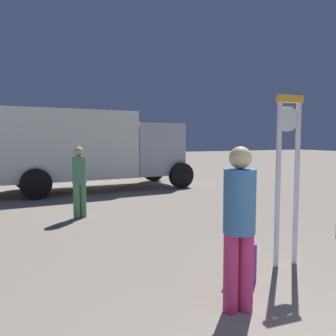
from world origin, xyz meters
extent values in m
cylinder|color=white|center=(0.90, 3.00, 1.13)|extent=(0.07, 0.07, 2.26)
cylinder|color=white|center=(1.22, 2.97, 1.13)|extent=(0.07, 0.07, 2.26)
cube|color=yellow|center=(1.06, 2.98, 2.31)|extent=(0.40, 0.11, 0.10)
cylinder|color=white|center=(1.06, 3.01, 2.04)|extent=(0.34, 0.07, 0.34)
cube|color=black|center=(1.06, 3.04, 2.04)|extent=(0.08, 0.02, 0.05)
cube|color=black|center=(1.06, 3.04, 2.04)|extent=(0.04, 0.01, 0.13)
cylinder|color=#C4316B|center=(-0.28, 2.17, 0.41)|extent=(0.15, 0.15, 0.82)
cylinder|color=#C4316B|center=(-0.44, 2.21, 0.41)|extent=(0.15, 0.15, 0.82)
cylinder|color=teal|center=(-0.36, 2.19, 1.15)|extent=(0.33, 0.33, 0.65)
sphere|color=#CEBD82|center=(-0.36, 2.19, 1.59)|extent=(0.23, 0.23, 0.23)
cube|color=purple|center=(0.13, 2.78, 0.24)|extent=(0.32, 0.19, 0.47)
cube|color=#7A4087|center=(0.13, 2.89, 0.17)|extent=(0.22, 0.04, 0.21)
cylinder|color=#4E8954|center=(-0.88, 7.20, 0.38)|extent=(0.14, 0.14, 0.77)
cylinder|color=#4E8954|center=(-1.03, 7.17, 0.38)|extent=(0.14, 0.14, 0.77)
cylinder|color=#4C8862|center=(-0.95, 7.18, 1.07)|extent=(0.30, 0.30, 0.61)
sphere|color=tan|center=(-0.95, 7.18, 1.49)|extent=(0.21, 0.21, 0.21)
cube|color=white|center=(-0.78, 11.33, 1.56)|extent=(4.92, 2.47, 2.23)
cube|color=#B1BAC0|center=(2.58, 11.50, 1.38)|extent=(1.92, 2.20, 1.86)
cube|color=black|center=(3.50, 11.55, 1.75)|extent=(0.12, 1.78, 0.82)
cylinder|color=black|center=(3.31, 10.41, 0.45)|extent=(0.91, 0.30, 0.90)
cylinder|color=black|center=(3.20, 12.67, 0.45)|extent=(0.91, 0.30, 0.90)
cylinder|color=black|center=(-1.62, 10.15, 0.45)|extent=(0.91, 0.30, 0.90)
cylinder|color=black|center=(-1.73, 12.41, 0.45)|extent=(0.91, 0.30, 0.90)
cube|color=beige|center=(-2.32, 18.94, 1.71)|extent=(5.24, 3.25, 2.52)
cylinder|color=black|center=(-1.25, 19.84, 0.45)|extent=(0.93, 0.45, 0.90)
cylinder|color=black|center=(-1.76, 17.65, 0.45)|extent=(0.93, 0.45, 0.90)
camera|label=1|loc=(-2.51, -0.62, 1.78)|focal=37.37mm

